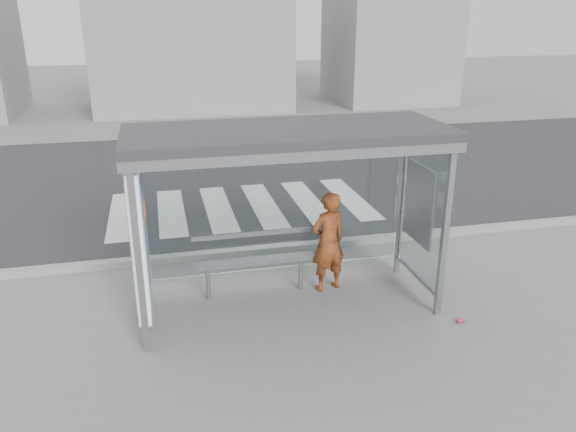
% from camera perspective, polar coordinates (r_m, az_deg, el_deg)
% --- Properties ---
extents(ground, '(80.00, 80.00, 0.00)m').
position_cam_1_polar(ground, '(8.28, 0.04, -9.12)').
color(ground, slate).
rests_on(ground, ground).
extents(road, '(30.00, 10.00, 0.01)m').
position_cam_1_polar(road, '(14.69, -6.30, 4.12)').
color(road, '#232325').
rests_on(road, ground).
extents(curb, '(30.00, 0.18, 0.12)m').
position_cam_1_polar(curb, '(9.96, -2.56, -3.44)').
color(curb, gray).
rests_on(curb, ground).
extents(crosswalk, '(5.55, 3.00, 0.00)m').
position_cam_1_polar(crosswalk, '(12.33, -4.80, 0.98)').
color(crosswalk, silver).
rests_on(crosswalk, ground).
extents(bus_shelter, '(4.25, 1.65, 2.62)m').
position_cam_1_polar(bus_shelter, '(7.49, -2.84, 4.12)').
color(bus_shelter, gray).
rests_on(bus_shelter, ground).
extents(building_center, '(8.00, 5.00, 5.00)m').
position_cam_1_polar(building_center, '(25.12, -9.90, 16.45)').
color(building_center, gray).
rests_on(building_center, ground).
extents(building_right, '(5.00, 5.00, 7.00)m').
position_cam_1_polar(building_right, '(27.20, 10.32, 18.81)').
color(building_right, gray).
rests_on(building_right, ground).
extents(person, '(0.65, 0.51, 1.57)m').
position_cam_1_polar(person, '(8.45, 4.09, -2.63)').
color(person, red).
rests_on(person, ground).
extents(bench, '(1.81, 0.32, 0.93)m').
position_cam_1_polar(bench, '(8.39, -3.42, -4.49)').
color(bench, slate).
rests_on(bench, ground).
extents(soda_can, '(0.12, 0.08, 0.06)m').
position_cam_1_polar(soda_can, '(8.21, 17.11, -10.14)').
color(soda_can, '#DC406A').
rests_on(soda_can, ground).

